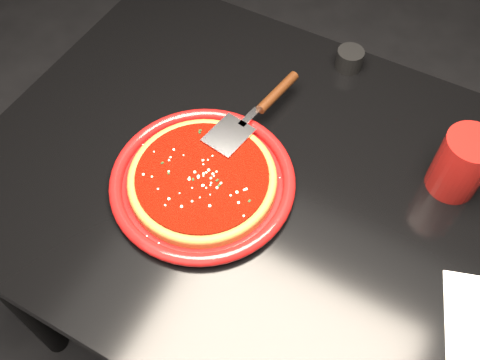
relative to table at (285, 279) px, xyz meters
name	(u,v)px	position (x,y,z in m)	size (l,w,h in m)	color
floor	(276,330)	(0.00, 0.00, -0.38)	(4.00, 4.00, 0.01)	black
table	(285,279)	(0.00, 0.00, 0.00)	(1.20, 0.80, 0.75)	black
plate	(203,181)	(-0.16, -0.07, 0.39)	(0.33, 0.33, 0.02)	maroon
pizza_crust	(202,180)	(-0.16, -0.07, 0.39)	(0.27, 0.27, 0.01)	brown
pizza_crust_rim	(202,178)	(-0.16, -0.07, 0.40)	(0.27, 0.27, 0.02)	brown
pizza_sauce	(202,176)	(-0.16, -0.07, 0.40)	(0.24, 0.24, 0.01)	#740C03
parmesan_dusting	(202,174)	(-0.16, -0.07, 0.41)	(0.23, 0.23, 0.01)	beige
basil_flecks	(202,174)	(-0.16, -0.07, 0.41)	(0.21, 0.21, 0.00)	black
pizza_server	(255,112)	(-0.14, 0.10, 0.42)	(0.08, 0.28, 0.02)	silver
cup	(461,164)	(0.23, 0.15, 0.44)	(0.09, 0.09, 0.13)	maroon
ramekin	(349,59)	(-0.05, 0.34, 0.40)	(0.06, 0.06, 0.04)	black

